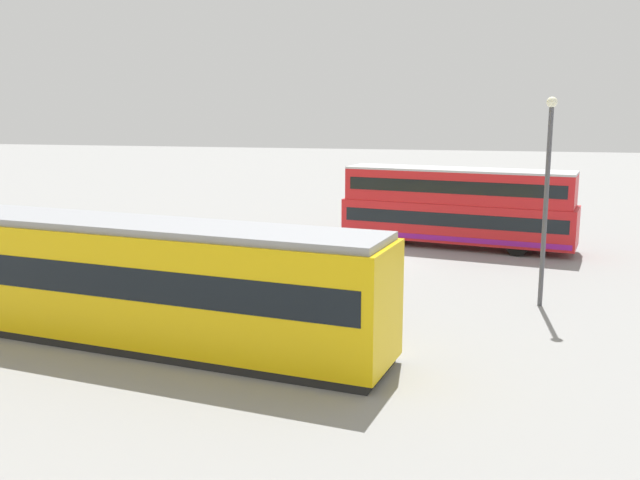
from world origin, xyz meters
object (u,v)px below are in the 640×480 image
at_px(double_decker_bus, 457,207).
at_px(tram_yellow, 133,280).
at_px(pedestrian_crossing, 359,292).
at_px(street_lamp, 547,187).
at_px(pedestrian_near_railing, 240,255).
at_px(info_sign, 164,246).

relative_size(double_decker_bus, tram_yellow, 0.73).
height_order(tram_yellow, pedestrian_crossing, tram_yellow).
bearing_deg(pedestrian_crossing, street_lamp, -151.74).
relative_size(tram_yellow, street_lamp, 2.20).
distance_m(pedestrian_near_railing, info_sign, 3.24).
xyz_separation_m(pedestrian_near_railing, info_sign, (2.14, 2.32, 0.72)).
bearing_deg(pedestrian_near_railing, info_sign, 47.32).
height_order(tram_yellow, street_lamp, street_lamp).
distance_m(double_decker_bus, pedestrian_crossing, 13.33).
relative_size(info_sign, street_lamp, 0.34).
relative_size(tram_yellow, pedestrian_near_railing, 9.47).
height_order(pedestrian_crossing, info_sign, info_sign).
height_order(double_decker_bus, tram_yellow, double_decker_bus).
bearing_deg(pedestrian_crossing, pedestrian_near_railing, -39.37).
bearing_deg(pedestrian_near_railing, tram_yellow, 86.87).
relative_size(double_decker_bus, pedestrian_crossing, 6.86).
bearing_deg(street_lamp, info_sign, 3.56).
bearing_deg(double_decker_bus, street_lamp, 108.01).
bearing_deg(tram_yellow, pedestrian_near_railing, -93.13).
height_order(pedestrian_near_railing, street_lamp, street_lamp).
bearing_deg(pedestrian_near_railing, double_decker_bus, -134.36).
distance_m(pedestrian_crossing, info_sign, 8.13).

